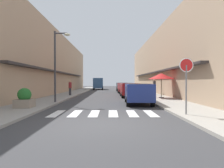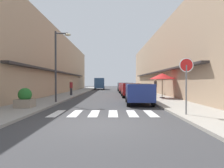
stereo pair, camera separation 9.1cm
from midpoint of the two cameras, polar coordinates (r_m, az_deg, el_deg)
name	(u,v)px [view 2 (the right image)]	position (r m, az deg, el deg)	size (l,w,h in m)	color
ground_plane	(108,94)	(25.52, -1.05, -2.96)	(99.23, 99.23, 0.00)	#38383A
sidewalk_left	(71,94)	(26.03, -11.68, -2.77)	(2.84, 63.15, 0.12)	gray
sidewalk_right	(145,94)	(25.90, 9.65, -2.78)	(2.84, 63.15, 0.12)	#9E998E
building_row_left	(43,64)	(28.33, -19.01, 5.53)	(5.50, 42.60, 8.07)	tan
building_row_right	(173,63)	(28.10, 17.15, 5.69)	(5.50, 42.60, 8.18)	tan
crosswalk	(103,113)	(10.15, -2.34, -8.43)	(5.20, 2.20, 0.01)	silver
parked_car_near	(138,91)	(14.32, 7.65, -2.10)	(1.95, 4.35, 1.47)	navy
parked_car_mid	(130,88)	(20.90, 5.17, -1.23)	(1.83, 4.50, 1.47)	maroon
parked_car_far	(125,87)	(27.03, 3.94, -0.81)	(1.92, 4.01, 1.47)	maroon
parked_car_distant	(123,86)	(32.81, 3.21, -0.55)	(1.91, 4.40, 1.47)	black
delivery_van	(99,83)	(41.77, -3.71, 0.37)	(2.13, 5.45, 2.37)	#33598C
round_street_sign	(185,71)	(9.66, 20.57, 3.46)	(0.65, 0.07, 2.57)	slate
street_lamp	(58,59)	(15.20, -15.18, 7.03)	(1.19, 0.28, 5.19)	#38383D
cafe_umbrella	(161,76)	(18.98, 14.13, 2.16)	(2.43, 2.43, 2.28)	#262626
planter_corner	(24,99)	(12.60, -23.68, -3.90)	(0.94, 0.94, 1.13)	gray
pedestrian_walking_near	(155,86)	(23.24, 12.25, -0.68)	(0.34, 0.34, 1.80)	#282B33
pedestrian_walking_far	(70,87)	(22.47, -11.73, -0.95)	(0.34, 0.34, 1.65)	#282B33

